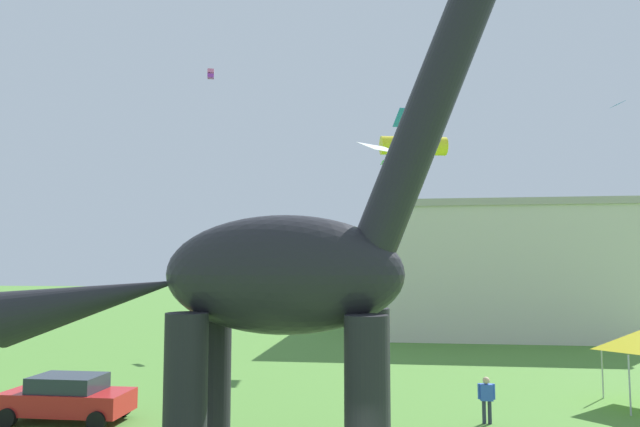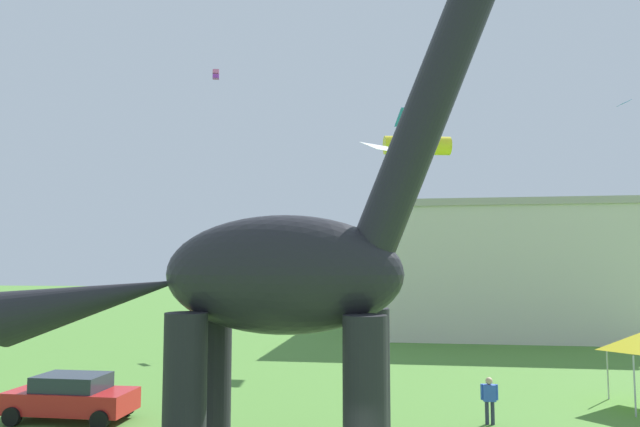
{
  "view_description": "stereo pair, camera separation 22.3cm",
  "coord_description": "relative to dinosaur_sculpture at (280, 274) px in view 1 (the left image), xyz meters",
  "views": [
    {
      "loc": [
        0.67,
        -10.34,
        5.33
      ],
      "look_at": [
        -1.24,
        4.4,
        6.64
      ],
      "focal_mm": 32.27,
      "sensor_mm": 36.0,
      "label": 1
    },
    {
      "loc": [
        0.89,
        -10.31,
        5.33
      ],
      "look_at": [
        -1.24,
        4.4,
        6.64
      ],
      "focal_mm": 32.27,
      "sensor_mm": 36.0,
      "label": 2
    }
  ],
  "objects": [
    {
      "name": "kite_near_high",
      "position": [
        14.39,
        17.58,
        8.57
      ],
      "size": [
        0.58,
        0.76,
        0.23
      ],
      "color": "#287AE5"
    },
    {
      "name": "background_building_block",
      "position": [
        10.84,
        33.01,
        -0.17
      ],
      "size": [
        19.76,
        13.51,
        9.81
      ],
      "color": "beige",
      "rests_on": "ground_plane"
    },
    {
      "name": "kite_mid_left",
      "position": [
        -8.61,
        20.4,
        12.15
      ],
      "size": [
        0.49,
        0.49,
        0.57
      ],
      "color": "pink"
    },
    {
      "name": "parked_sedan_left",
      "position": [
        -8.37,
        5.14,
        -4.28
      ],
      "size": [
        4.2,
        2.0,
        1.55
      ],
      "rotation": [
        0.0,
        0.0,
        -0.0
      ],
      "color": "red",
      "rests_on": "ground_plane"
    },
    {
      "name": "person_strolling_adult",
      "position": [
        5.73,
        6.72,
        -4.15
      ],
      "size": [
        0.58,
        0.25,
        1.54
      ],
      "rotation": [
        0.0,
        0.0,
        0.99
      ],
      "color": "#2D3347",
      "rests_on": "ground_plane"
    },
    {
      "name": "kite_far_right",
      "position": [
        3.43,
        4.71,
        4.89
      ],
      "size": [
        1.46,
        1.19,
        1.66
      ],
      "color": "#287AE5"
    },
    {
      "name": "kite_mid_right",
      "position": [
        2.58,
        21.97,
        6.64
      ],
      "size": [
        1.41,
        1.76,
        0.24
      ],
      "color": "green"
    },
    {
      "name": "dinosaur_sculpture",
      "position": [
        0.0,
        0.0,
        0.0
      ],
      "size": [
        13.45,
        2.85,
        14.06
      ],
      "rotation": [
        0.0,
        0.0,
        -0.56
      ],
      "color": "black",
      "rests_on": "ground_plane"
    },
    {
      "name": "kite_far_left",
      "position": [
        2.17,
        8.88,
        4.81
      ],
      "size": [
        1.82,
        1.82,
        0.48
      ],
      "color": "white"
    },
    {
      "name": "kite_apex",
      "position": [
        3.68,
        11.42,
        5.45
      ],
      "size": [
        3.03,
        2.77,
        0.86
      ],
      "color": "yellow"
    },
    {
      "name": "kite_near_low",
      "position": [
        -5.88,
        22.46,
        2.67
      ],
      "size": [
        1.24,
        1.24,
        1.36
      ],
      "color": "red"
    }
  ]
}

